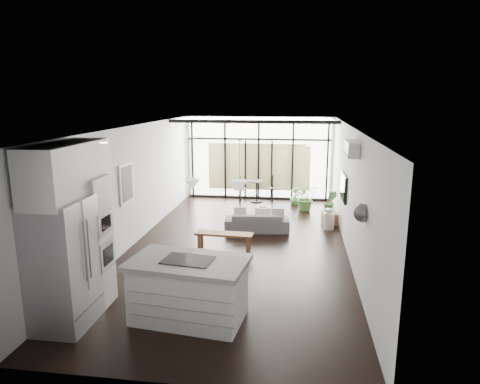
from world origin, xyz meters
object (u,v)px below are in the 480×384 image
(island, at_px, (189,290))
(tv, at_px, (344,187))
(sofa, at_px, (257,219))
(milk_can, at_px, (329,219))
(pouf, at_px, (263,213))
(console_bench, at_px, (224,242))
(fridge, at_px, (63,264))

(island, relative_size, tv, 1.65)
(sofa, relative_size, milk_can, 3.02)
(pouf, distance_m, tv, 2.72)
(sofa, height_order, milk_can, sofa)
(console_bench, bearing_deg, fridge, -114.35)
(console_bench, xyz_separation_m, milk_can, (2.48, 2.00, 0.06))
(island, xyz_separation_m, tv, (2.76, 4.43, 0.80))
(fridge, relative_size, console_bench, 1.50)
(island, height_order, fridge, fridge)
(sofa, xyz_separation_m, pouf, (0.07, 1.10, -0.14))
(pouf, xyz_separation_m, tv, (2.08, -1.35, 1.11))
(fridge, bearing_deg, tv, 46.64)
(pouf, bearing_deg, island, -96.68)
(tv, bearing_deg, sofa, 173.24)
(fridge, distance_m, sofa, 5.69)
(console_bench, height_order, milk_can, milk_can)
(pouf, xyz_separation_m, milk_can, (1.82, -0.67, 0.09))
(sofa, relative_size, tv, 1.52)
(pouf, relative_size, tv, 0.43)
(island, distance_m, milk_can, 5.69)
(milk_can, bearing_deg, pouf, 159.78)
(fridge, distance_m, console_bench, 4.06)
(console_bench, distance_m, tv, 3.23)
(console_bench, relative_size, tv, 1.20)
(milk_can, bearing_deg, console_bench, -141.13)
(island, height_order, milk_can, island)
(fridge, bearing_deg, milk_can, 52.00)
(island, bearing_deg, tv, 65.25)
(sofa, height_order, tv, tv)
(fridge, distance_m, pouf, 6.73)
(console_bench, height_order, tv, tv)
(island, distance_m, pouf, 5.83)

